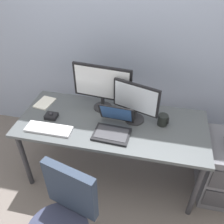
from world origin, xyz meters
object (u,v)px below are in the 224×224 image
at_px(coffee_mug, 163,120).
at_px(monitor_main, 102,85).
at_px(keyboard, 49,129).
at_px(laptop, 113,126).
at_px(trackball_mouse, 51,116).
at_px(monitor_side, 136,101).
at_px(paper_notepad, 45,103).

bearing_deg(coffee_mug, monitor_main, 167.57).
xyz_separation_m(keyboard, coffee_mug, (0.97, 0.29, 0.04)).
relative_size(laptop, trackball_mouse, 2.99).
xyz_separation_m(monitor_side, trackball_mouse, (-0.76, -0.14, -0.19)).
height_order(monitor_main, keyboard, monitor_main).
bearing_deg(coffee_mug, keyboard, -163.44).
bearing_deg(monitor_main, coffee_mug, -12.43).
relative_size(monitor_side, trackball_mouse, 3.78).
distance_m(trackball_mouse, coffee_mug, 1.02).
bearing_deg(paper_notepad, monitor_main, 4.81).
xyz_separation_m(monitor_main, keyboard, (-0.38, -0.42, -0.25)).
bearing_deg(keyboard, monitor_side, 22.81).
xyz_separation_m(monitor_main, trackball_mouse, (-0.43, -0.25, -0.24)).
bearing_deg(keyboard, paper_notepad, 119.66).
distance_m(monitor_side, trackball_mouse, 0.79).
bearing_deg(trackball_mouse, coffee_mug, 6.99).
bearing_deg(trackball_mouse, laptop, -5.35).
distance_m(monitor_main, keyboard, 0.62).
relative_size(monitor_main, coffee_mug, 5.45).
height_order(laptop, coffee_mug, laptop).
distance_m(monitor_main, monitor_side, 0.35).
height_order(monitor_main, laptop, monitor_main).
distance_m(keyboard, laptop, 0.57).
bearing_deg(coffee_mug, paper_notepad, 176.14).
distance_m(monitor_side, coffee_mug, 0.30).
xyz_separation_m(trackball_mouse, coffee_mug, (1.02, 0.12, 0.03)).
bearing_deg(paper_notepad, trackball_mouse, -51.41).
height_order(keyboard, coffee_mug, coffee_mug).
relative_size(keyboard, trackball_mouse, 3.73).
height_order(monitor_main, paper_notepad, monitor_main).
bearing_deg(coffee_mug, laptop, -156.45).
height_order(keyboard, laptop, laptop).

